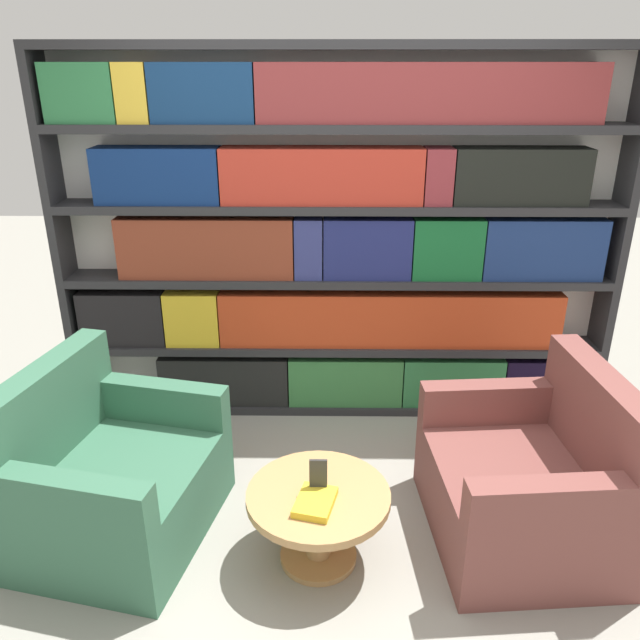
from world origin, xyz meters
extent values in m
plane|color=gray|center=(0.00, 0.00, 0.00)|extent=(14.00, 14.00, 0.00)
cube|color=silver|center=(0.00, 1.61, 1.14)|extent=(3.45, 0.05, 2.29)
cube|color=#262628|center=(-1.70, 1.49, 1.14)|extent=(0.05, 0.30, 2.29)
cube|color=#262628|center=(1.70, 1.49, 1.14)|extent=(0.05, 0.30, 2.29)
cube|color=#262628|center=(0.00, 1.49, 0.03)|extent=(3.35, 0.30, 0.05)
cube|color=#262628|center=(0.00, 1.49, 0.46)|extent=(3.35, 0.30, 0.05)
cube|color=#262628|center=(0.00, 1.49, 0.91)|extent=(3.35, 0.30, 0.05)
cube|color=#262628|center=(0.00, 1.49, 1.37)|extent=(3.35, 0.30, 0.05)
cube|color=#262628|center=(0.00, 1.49, 1.83)|extent=(3.35, 0.30, 0.05)
cube|color=#262628|center=(0.00, 1.49, 2.26)|extent=(3.35, 0.30, 0.05)
cube|color=black|center=(-0.75, 1.46, 0.22)|extent=(0.85, 0.20, 0.34)
cube|color=#36753D|center=(0.06, 1.46, 0.22)|extent=(0.75, 0.20, 0.34)
cube|color=#2D713F|center=(0.77, 1.46, 0.22)|extent=(0.66, 0.20, 0.34)
cube|color=black|center=(1.35, 1.46, 0.22)|extent=(0.48, 0.20, 0.34)
cube|color=black|center=(-1.37, 1.46, 0.66)|extent=(0.54, 0.20, 0.35)
cube|color=gold|center=(-0.92, 1.46, 0.66)|extent=(0.34, 0.20, 0.35)
cube|color=#B43A1B|center=(0.34, 1.46, 0.66)|extent=(2.16, 0.20, 0.35)
cube|color=brown|center=(-0.81, 1.46, 1.13)|extent=(1.07, 0.20, 0.37)
cube|color=navy|center=(-0.18, 1.46, 1.13)|extent=(0.17, 0.20, 0.37)
cube|color=navy|center=(0.18, 1.46, 1.13)|extent=(0.53, 0.20, 0.37)
cube|color=#155B2C|center=(0.66, 1.46, 1.13)|extent=(0.42, 0.20, 0.37)
cube|color=navy|center=(1.25, 1.46, 1.13)|extent=(0.72, 0.20, 0.37)
cube|color=navy|center=(-1.06, 1.46, 1.56)|extent=(0.73, 0.20, 0.32)
cube|color=#AD2F22|center=(-0.10, 1.46, 1.56)|extent=(1.18, 0.20, 0.32)
cube|color=maroon|center=(0.58, 1.46, 1.56)|extent=(0.16, 0.20, 0.32)
cube|color=black|center=(1.06, 1.46, 1.56)|extent=(0.78, 0.20, 0.32)
cube|color=#2A6F40|center=(-1.44, 1.46, 2.01)|extent=(0.40, 0.20, 0.32)
cube|color=gold|center=(-1.15, 1.46, 2.01)|extent=(0.18, 0.20, 0.32)
cube|color=navy|center=(-0.76, 1.46, 2.01)|extent=(0.58, 0.20, 0.32)
cube|color=maroon|center=(0.50, 1.46, 2.01)|extent=(1.92, 0.20, 0.32)
cube|color=#336047|center=(-1.07, 0.25, 0.20)|extent=(1.00, 1.10, 0.40)
cube|color=#336047|center=(-1.40, 0.32, 0.64)|extent=(0.34, 0.95, 0.46)
cube|color=#336047|center=(-1.09, -0.17, 0.51)|extent=(0.68, 0.26, 0.22)
cube|color=#336047|center=(-0.92, 0.64, 0.51)|extent=(0.68, 0.26, 0.22)
cube|color=brown|center=(0.87, 0.25, 0.20)|extent=(0.89, 1.01, 0.40)
cube|color=brown|center=(1.21, 0.27, 0.64)|extent=(0.21, 0.95, 0.46)
cube|color=brown|center=(0.77, 0.65, 0.51)|extent=(0.68, 0.17, 0.22)
cube|color=brown|center=(0.84, -0.17, 0.51)|extent=(0.68, 0.17, 0.22)
cylinder|color=#AD7F4C|center=(-0.10, 0.06, 0.17)|extent=(0.12, 0.12, 0.34)
cylinder|color=#AD7F4C|center=(-0.10, 0.06, 0.01)|extent=(0.36, 0.36, 0.03)
cylinder|color=#AD7F4C|center=(-0.10, 0.06, 0.36)|extent=(0.66, 0.66, 0.04)
cube|color=black|center=(-0.10, 0.06, 0.39)|extent=(0.05, 0.06, 0.01)
cube|color=#2D2D2D|center=(-0.10, 0.06, 0.47)|extent=(0.08, 0.01, 0.18)
cube|color=gold|center=(-0.11, -0.02, 0.40)|extent=(0.21, 0.25, 0.04)
camera|label=1|loc=(-0.06, -2.23, 2.19)|focal=35.00mm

